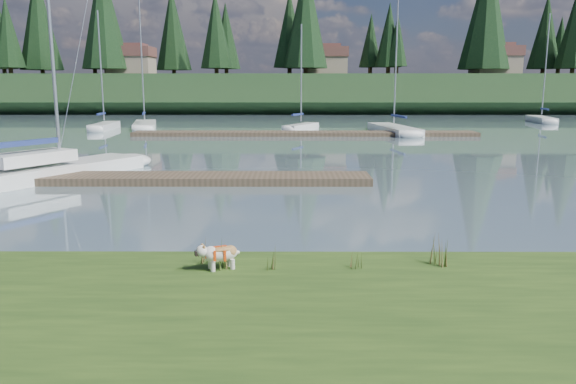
{
  "coord_description": "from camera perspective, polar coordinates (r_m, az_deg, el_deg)",
  "views": [
    {
      "loc": [
        0.89,
        -12.67,
        3.73
      ],
      "look_at": [
        0.84,
        -0.5,
        1.42
      ],
      "focal_mm": 35.0,
      "sensor_mm": 36.0,
      "label": 1
    }
  ],
  "objects": [
    {
      "name": "sailboat_main",
      "position": [
        25.01,
        -22.21,
        2.34
      ],
      "size": [
        6.79,
        9.92,
        14.61
      ],
      "rotation": [
        0.0,
        0.0,
        1.06
      ],
      "color": "white",
      "rests_on": "ground"
    },
    {
      "name": "sailboat_bg_2",
      "position": [
        47.79,
        1.58,
        6.68
      ],
      "size": [
        3.48,
        5.58,
        8.78
      ],
      "rotation": [
        0.0,
        0.0,
        1.12
      ],
      "color": "white",
      "rests_on": "ground"
    },
    {
      "name": "house_2",
      "position": [
        86.78,
        20.32,
        12.47
      ],
      "size": [
        6.3,
        5.3,
        4.65
      ],
      "color": "gray",
      "rests_on": "ridge"
    },
    {
      "name": "conifer_1",
      "position": [
        93.44,
        -26.62,
        14.29
      ],
      "size": [
        4.4,
        4.4,
        11.3
      ],
      "color": "#382619",
      "rests_on": "ridge"
    },
    {
      "name": "house_0",
      "position": [
        85.86,
        -15.64,
        12.76
      ],
      "size": [
        6.3,
        5.3,
        4.65
      ],
      "color": "gray",
      "rests_on": "ridge"
    },
    {
      "name": "weed_1",
      "position": [
        10.52,
        -1.76,
        -6.84
      ],
      "size": [
        0.17,
        0.14,
        0.48
      ],
      "color": "#475B23",
      "rests_on": "bank"
    },
    {
      "name": "bulldog",
      "position": [
        10.6,
        -6.94,
        -6.17
      ],
      "size": [
        0.84,
        0.54,
        0.49
      ],
      "rotation": [
        0.0,
        0.0,
        3.52
      ],
      "color": "silver",
      "rests_on": "bank"
    },
    {
      "name": "weed_3",
      "position": [
        11.03,
        -8.2,
        -6.01
      ],
      "size": [
        0.17,
        0.14,
        0.52
      ],
      "color": "#475B23",
      "rests_on": "bank"
    },
    {
      "name": "ground",
      "position": [
        42.85,
        -0.98,
        5.76
      ],
      "size": [
        200.0,
        200.0,
        0.0
      ],
      "primitive_type": "plane",
      "color": "gray",
      "rests_on": "ground"
    },
    {
      "name": "sailboat_bg_5",
      "position": [
        64.88,
        24.19,
        6.81
      ],
      "size": [
        2.74,
        7.82,
        11.01
      ],
      "rotation": [
        0.0,
        0.0,
        1.41
      ],
      "color": "white",
      "rests_on": "ground"
    },
    {
      "name": "weed_5",
      "position": [
        11.08,
        15.35,
        -5.95
      ],
      "size": [
        0.17,
        0.14,
        0.64
      ],
      "color": "#475B23",
      "rests_on": "bank"
    },
    {
      "name": "mud_lip",
      "position": [
        11.7,
        -4.19,
        -7.51
      ],
      "size": [
        60.0,
        0.5,
        0.14
      ],
      "primitive_type": "cube",
      "color": "#33281C",
      "rests_on": "ground"
    },
    {
      "name": "conifer_4",
      "position": [
        79.26,
        1.83,
        17.53
      ],
      "size": [
        6.16,
        6.16,
        15.1
      ],
      "color": "#382619",
      "rests_on": "ridge"
    },
    {
      "name": "sailboat_bg_1",
      "position": [
        52.18,
        -14.31,
        6.68
      ],
      "size": [
        3.66,
        9.16,
        13.3
      ],
      "rotation": [
        0.0,
        0.0,
        1.79
      ],
      "color": "white",
      "rests_on": "ground"
    },
    {
      "name": "house_1",
      "position": [
        83.91,
        3.81,
        13.18
      ],
      "size": [
        6.3,
        5.3,
        4.65
      ],
      "color": "gray",
      "rests_on": "ridge"
    },
    {
      "name": "weed_0",
      "position": [
        10.59,
        -6.8,
        -6.44
      ],
      "size": [
        0.17,
        0.14,
        0.63
      ],
      "color": "#475B23",
      "rests_on": "bank"
    },
    {
      "name": "conifer_5",
      "position": [
        84.17,
        10.24,
        15.42
      ],
      "size": [
        3.96,
        3.96,
        10.35
      ],
      "color": "#382619",
      "rests_on": "ridge"
    },
    {
      "name": "bank",
      "position": [
        7.61,
        -6.83,
        -17.15
      ],
      "size": [
        60.0,
        9.0,
        0.35
      ],
      "primitive_type": "cube",
      "color": "#314D19",
      "rests_on": "ground"
    },
    {
      "name": "conifer_7",
      "position": [
        93.61,
        27.24,
        14.79
      ],
      "size": [
        5.28,
        5.28,
        13.2
      ],
      "color": "#382619",
      "rests_on": "ridge"
    },
    {
      "name": "sailboat_bg_0",
      "position": [
        51.73,
        -17.99,
        6.46
      ],
      "size": [
        1.83,
        6.89,
        10.02
      ],
      "rotation": [
        0.0,
        0.0,
        1.64
      ],
      "color": "white",
      "rests_on": "ground"
    },
    {
      "name": "conifer_6",
      "position": [
        85.72,
        19.54,
        17.04
      ],
      "size": [
        7.04,
        7.04,
        17.0
      ],
      "color": "#382619",
      "rests_on": "ridge"
    },
    {
      "name": "dock_near",
      "position": [
        22.51,
        -12.34,
        1.35
      ],
      "size": [
        16.0,
        2.0,
        0.3
      ],
      "primitive_type": "cube",
      "color": "#4C3D2C",
      "rests_on": "ground"
    },
    {
      "name": "ridge",
      "position": [
        85.69,
        -0.38,
        9.93
      ],
      "size": [
        200.0,
        20.0,
        5.0
      ],
      "primitive_type": "cube",
      "color": "#1B3318",
      "rests_on": "ground"
    },
    {
      "name": "conifer_2",
      "position": [
        85.29,
        -18.26,
        16.84
      ],
      "size": [
        6.6,
        6.6,
        16.05
      ],
      "color": "#382619",
      "rests_on": "ridge"
    },
    {
      "name": "weed_2",
      "position": [
        11.21,
        14.65,
        -5.83
      ],
      "size": [
        0.17,
        0.14,
        0.59
      ],
      "color": "#475B23",
      "rests_on": "bank"
    },
    {
      "name": "sailboat_bg_3",
      "position": [
        46.78,
        10.36,
        6.4
      ],
      "size": [
        3.19,
        9.94,
        14.15
      ],
      "rotation": [
        0.0,
        0.0,
        1.7
      ],
      "color": "white",
      "rests_on": "ground"
    },
    {
      "name": "weed_4",
      "position": [
        10.69,
        7.01,
        -6.85
      ],
      "size": [
        0.17,
        0.14,
        0.39
      ],
      "color": "#475B23",
      "rests_on": "bank"
    },
    {
      "name": "conifer_3",
      "position": [
        85.75,
        -7.36,
        16.02
      ],
      "size": [
        4.84,
        4.84,
        12.25
      ],
      "color": "#382619",
      "rests_on": "ridge"
    },
    {
      "name": "dock_far",
      "position": [
        42.84,
        1.71,
        5.95
      ],
      "size": [
        26.0,
        2.2,
        0.3
      ],
      "primitive_type": "cube",
      "color": "#4C3D2C",
      "rests_on": "ground"
    }
  ]
}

